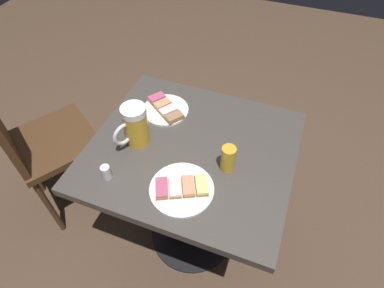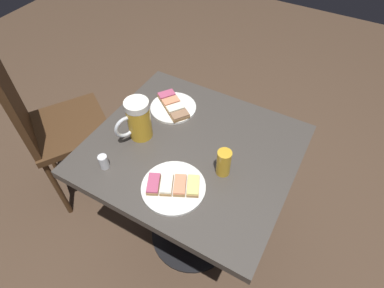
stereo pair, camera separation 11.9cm
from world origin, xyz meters
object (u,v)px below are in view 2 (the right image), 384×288
plate_near (173,107)px  beer_mug (138,120)px  beer_glass_small (224,163)px  plate_far (173,186)px  salt_shaker (104,162)px  cafe_chair (49,122)px

plate_near → beer_mug: beer_mug is taller
plate_near → beer_mug: size_ratio=1.16×
beer_mug → beer_glass_small: bearing=89.3°
plate_near → plate_far: size_ratio=0.88×
plate_far → salt_shaker: bearing=-80.9°
beer_mug → salt_shaker: 0.20m
plate_far → cafe_chair: bearing=-99.0°
salt_shaker → beer_mug: bearing=174.0°
beer_glass_small → salt_shaker: bearing=-63.9°
plate_far → beer_mug: bearing=-121.4°
beer_glass_small → salt_shaker: beer_glass_small is taller
beer_glass_small → plate_far: bearing=-38.9°
plate_near → beer_mug: (0.20, -0.03, 0.07)m
plate_far → beer_mug: beer_mug is taller
plate_near → salt_shaker: salt_shaker is taller
beer_glass_small → beer_mug: bearing=-90.7°
beer_glass_small → cafe_chair: bearing=-88.9°
beer_mug → salt_shaker: bearing=-6.0°
plate_near → plate_far: bearing=31.7°
plate_near → salt_shaker: 0.39m
beer_mug → beer_glass_small: size_ratio=1.58×
plate_far → beer_mug: size_ratio=1.31×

